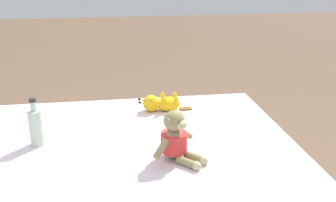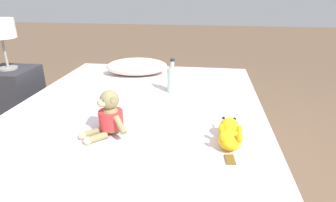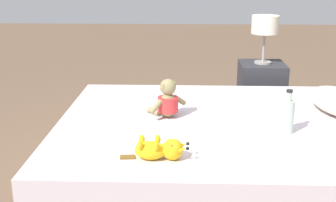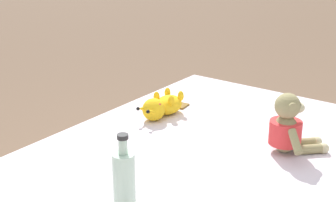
{
  "view_description": "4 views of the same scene",
  "coord_description": "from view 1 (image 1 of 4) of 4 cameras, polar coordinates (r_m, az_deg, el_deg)",
  "views": [
    {
      "loc": [
        -1.6,
        -0.1,
        1.33
      ],
      "look_at": [
        0.54,
        -0.42,
        0.52
      ],
      "focal_mm": 40.52,
      "sensor_mm": 36.0,
      "label": 1
    },
    {
      "loc": [
        0.41,
        -1.59,
        1.16
      ],
      "look_at": [
        0.21,
        -0.18,
        0.58
      ],
      "focal_mm": 30.09,
      "sensor_mm": 36.0,
      "label": 2
    },
    {
      "loc": [
        2.4,
        -0.27,
        1.33
      ],
      "look_at": [
        -0.05,
        -0.36,
        0.56
      ],
      "focal_mm": 46.55,
      "sensor_mm": 36.0,
      "label": 3
    },
    {
      "loc": [
        -0.71,
        1.28,
        1.29
      ],
      "look_at": [
        0.54,
        -0.42,
        0.52
      ],
      "focal_mm": 53.33,
      "sensor_mm": 36.0,
      "label": 4
    }
  ],
  "objects": [
    {
      "name": "plush_yellow_creature",
      "position": [
        2.3,
        -1.07,
        -0.33
      ],
      "size": [
        0.11,
        0.33,
        0.1
      ],
      "color": "yellow",
      "rests_on": "bed"
    },
    {
      "name": "glass_bottle",
      "position": [
        1.98,
        -19.25,
        -3.66
      ],
      "size": [
        0.07,
        0.07,
        0.24
      ],
      "color": "#B2D1B7",
      "rests_on": "bed"
    },
    {
      "name": "bed",
      "position": [
        1.94,
        -10.25,
        -14.41
      ],
      "size": [
        1.6,
        2.05,
        0.46
      ],
      "color": "#B2B2B7",
      "rests_on": "ground_plane"
    },
    {
      "name": "plush_monkey",
      "position": [
        1.74,
        1.19,
        -5.8
      ],
      "size": [
        0.26,
        0.26,
        0.24
      ],
      "color": "#8E8456",
      "rests_on": "bed"
    }
  ]
}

